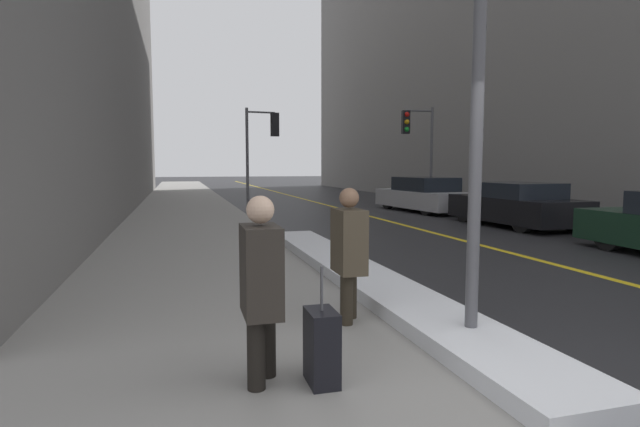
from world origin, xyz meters
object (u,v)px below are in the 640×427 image
traffic_light_near (264,137)px  lamp_post (480,27)px  parked_car_silver (424,195)px  traffic_light_far (416,136)px  parked_car_black (515,205)px  pedestrian_in_glasses (261,281)px  rolling_suitcase (322,348)px  pedestrian_with_shoulder_bag (348,248)px

traffic_light_near → lamp_post: bearing=-97.0°
parked_car_silver → traffic_light_far: bearing=-9.2°
parked_car_black → parked_car_silver: 5.02m
lamp_post → traffic_light_near: lamp_post is taller
pedestrian_in_glasses → rolling_suitcase: 0.71m
traffic_light_near → traffic_light_far: (5.83, -1.25, 0.08)m
lamp_post → traffic_light_near: bearing=87.9°
traffic_light_near → parked_car_black: size_ratio=0.94×
traffic_light_near → pedestrian_with_shoulder_bag: size_ratio=2.64×
traffic_light_far → pedestrian_in_glasses: bearing=63.3°
traffic_light_near → pedestrian_in_glasses: (-2.65, -15.46, -2.01)m
traffic_light_far → pedestrian_with_shoulder_bag: traffic_light_far is taller
parked_car_black → traffic_light_near: bearing=39.0°
traffic_light_near → parked_car_black: bearing=-54.5°
parked_car_black → parked_car_silver: bearing=1.8°
rolling_suitcase → parked_car_black: bearing=136.7°
lamp_post → parked_car_black: bearing=50.6°
parked_car_black → traffic_light_far: bearing=0.7°
traffic_light_far → parked_car_black: bearing=96.3°
lamp_post → traffic_light_far: lamp_post is taller
pedestrian_with_shoulder_bag → parked_car_silver: size_ratio=0.32×
traffic_light_near → parked_car_silver: size_ratio=0.84×
parked_car_black → rolling_suitcase: size_ratio=4.41×
traffic_light_far → parked_car_silver: traffic_light_far is taller
pedestrian_with_shoulder_bag → parked_car_black: 10.31m
lamp_post → parked_car_silver: (6.33, 13.05, -2.38)m
lamp_post → rolling_suitcase: size_ratio=5.28×
lamp_post → traffic_light_near: (0.55, 15.14, -0.16)m
parked_car_black → rolling_suitcase: (-8.25, -8.51, -0.31)m
lamp_post → parked_car_black: 10.68m
traffic_light_far → pedestrian_with_shoulder_bag: (-7.30, -12.90, -2.10)m
pedestrian_in_glasses → lamp_post: bearing=99.6°
lamp_post → pedestrian_with_shoulder_bag: bearing=132.8°
pedestrian_with_shoulder_bag → rolling_suitcase: 1.71m
parked_car_black → lamp_post: bearing=139.1°
rolling_suitcase → pedestrian_in_glasses: bearing=-107.2°
parked_car_silver → parked_car_black: bearing=178.1°
traffic_light_near → pedestrian_in_glasses: size_ratio=2.62×
lamp_post → pedestrian_in_glasses: bearing=-171.2°
pedestrian_in_glasses → parked_car_black: pedestrian_in_glasses is taller
lamp_post → pedestrian_in_glasses: (-2.09, -0.33, -2.16)m
pedestrian_with_shoulder_bag → traffic_light_far: bearing=151.3°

